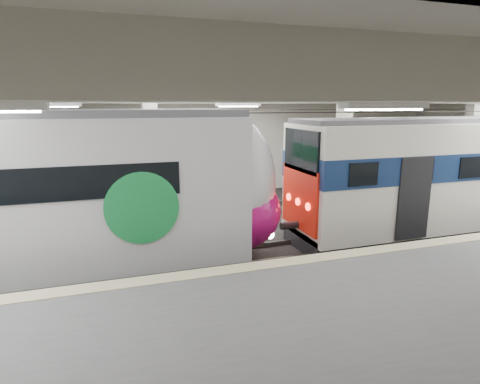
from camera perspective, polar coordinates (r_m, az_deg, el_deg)
name	(u,v)px	position (r m, az deg, el deg)	size (l,w,h in m)	color
station_hall	(280,168)	(11.17, 5.75, 3.45)	(36.00, 24.00, 5.75)	black
modern_emu	(44,201)	(12.23, -26.07, -1.18)	(15.15, 3.13, 4.82)	silver
older_rer	(457,174)	(17.57, 28.53, 2.32)	(13.59, 3.00, 4.48)	silver
far_train	(16,178)	(17.89, -29.30, 1.73)	(12.90, 2.88, 4.15)	silver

